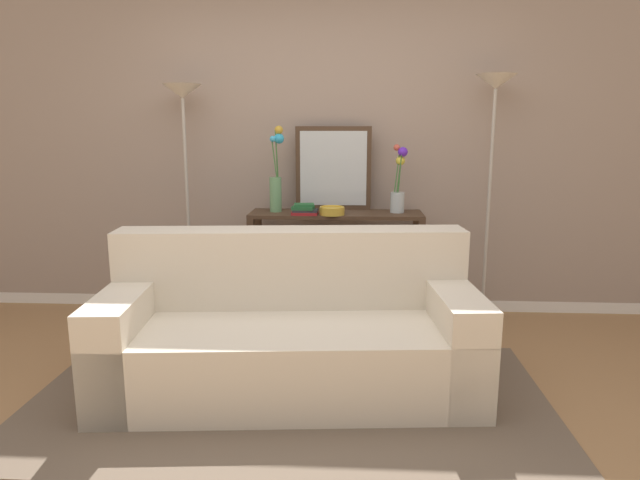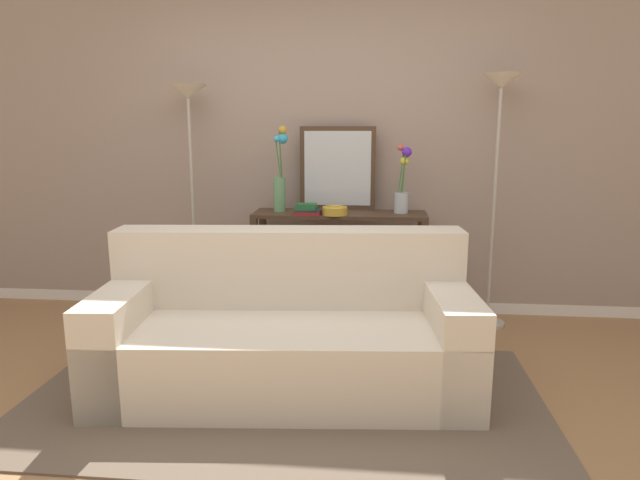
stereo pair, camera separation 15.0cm
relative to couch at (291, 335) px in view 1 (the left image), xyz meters
name	(u,v)px [view 1 (the left image)]	position (x,y,z in m)	size (l,w,h in m)	color
ground_plane	(290,435)	(0.04, -0.49, -0.33)	(16.00, 16.00, 0.02)	#9E754C
back_wall	(315,118)	(0.04, 1.49, 1.22)	(12.00, 0.15, 3.08)	white
area_rug	(289,399)	(0.00, -0.16, -0.31)	(2.81, 1.56, 0.01)	brown
couch	(291,335)	(0.00, 0.00, 0.00)	(2.11, 1.02, 0.88)	beige
console_table	(336,247)	(0.22, 1.15, 0.26)	(1.28, 0.37, 0.84)	#473323
floor_lamp_left	(184,137)	(-0.91, 1.17, 1.08)	(0.28, 0.28, 1.78)	#B7B2A8
floor_lamp_right	(493,131)	(1.34, 1.17, 1.13)	(0.28, 0.28, 1.83)	#B7B2A8
wall_mirror	(333,168)	(0.19, 1.30, 0.84)	(0.58, 0.02, 0.63)	#473323
vase_tall_flowers	(276,179)	(-0.23, 1.16, 0.77)	(0.11, 0.10, 0.64)	#669E6B
vase_short_flowers	(399,187)	(0.68, 1.18, 0.72)	(0.12, 0.12, 0.50)	silver
fruit_bowl	(332,211)	(0.19, 1.03, 0.56)	(0.18, 0.18, 0.06)	gold
book_stack	(304,210)	(-0.01, 1.03, 0.56)	(0.19, 0.14, 0.08)	maroon
book_row_under_console	(284,312)	(-0.18, 1.15, -0.26)	(0.26, 0.18, 0.13)	#236033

